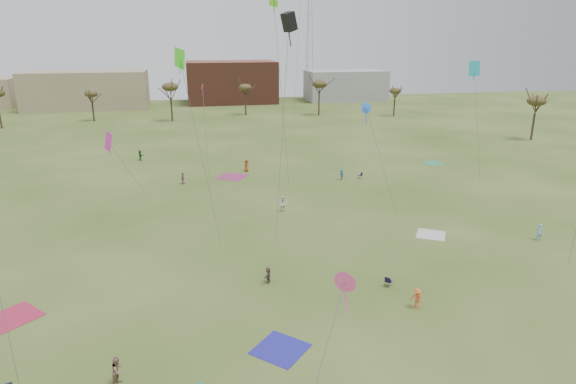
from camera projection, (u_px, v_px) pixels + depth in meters
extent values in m
plane|color=#344816|center=(322.00, 315.00, 35.00)|extent=(260.00, 260.00, 0.00)
imported|color=#866555|center=(118.00, 371.00, 27.83)|extent=(0.94, 1.05, 1.76)
imported|color=brown|center=(268.00, 275.00, 39.43)|extent=(0.89, 1.29, 1.34)
imported|color=#E55C2B|center=(417.00, 298.00, 35.70)|extent=(1.12, 1.14, 1.57)
imported|color=#82BED9|center=(539.00, 232.00, 47.69)|extent=(0.70, 0.55, 1.69)
imported|color=#9D4185|center=(183.00, 178.00, 65.86)|extent=(0.59, 0.99, 1.59)
imported|color=silver|center=(283.00, 204.00, 55.36)|extent=(0.98, 0.80, 1.85)
imported|color=#22662C|center=(140.00, 155.00, 78.52)|extent=(1.15, 1.58, 1.65)
imported|color=#9A441A|center=(246.00, 166.00, 71.93)|extent=(1.05, 0.91, 1.81)
imported|color=#1D5686|center=(341.00, 175.00, 67.88)|extent=(0.76, 1.05, 1.46)
cube|color=#B02343|center=(14.00, 317.00, 34.77)|extent=(4.41, 4.41, 0.03)
cube|color=#25249D|center=(280.00, 349.00, 31.19)|extent=(4.25, 4.25, 0.03)
cube|color=beige|center=(431.00, 235.00, 49.18)|extent=(3.76, 3.76, 0.03)
cube|color=#942D5F|center=(232.00, 177.00, 69.45)|extent=(4.97, 4.97, 0.03)
cube|color=#34915A|center=(433.00, 163.00, 76.87)|extent=(3.38, 3.38, 0.03)
cube|color=#151233|center=(389.00, 281.00, 38.96)|extent=(0.71, 0.71, 0.04)
cube|color=#151233|center=(388.00, 280.00, 38.71)|extent=(0.45, 0.45, 0.44)
cube|color=#161C3D|center=(360.00, 176.00, 68.52)|extent=(0.56, 0.56, 0.04)
cube|color=#161C3D|center=(362.00, 174.00, 68.52)|extent=(0.20, 0.51, 0.44)
cube|color=teal|center=(474.00, 68.00, 62.89)|extent=(0.97, 0.97, 1.91)
cube|color=teal|center=(474.00, 74.00, 63.09)|extent=(0.08, 0.08, 1.72)
cylinder|color=#4C4C51|center=(477.00, 126.00, 63.16)|extent=(0.17, 4.08, 14.17)
cylinder|color=#4C4C51|center=(297.00, 64.00, 89.17)|extent=(1.88, 1.66, 26.61)
cone|color=blue|center=(366.00, 108.00, 51.93)|extent=(1.17, 0.09, 1.17)
cube|color=blue|center=(366.00, 115.00, 52.15)|extent=(0.08, 0.08, 1.91)
cylinder|color=#4C4C51|center=(381.00, 162.00, 51.96)|extent=(2.51, 4.00, 10.86)
cube|color=#69D623|center=(273.00, 4.00, 56.98)|extent=(0.08, 0.08, 1.83)
cylinder|color=#4C4C51|center=(282.00, 95.00, 59.95)|extent=(1.71, 0.84, 22.41)
cube|color=black|center=(289.00, 22.00, 44.41)|extent=(0.95, 0.95, 1.63)
cube|color=black|center=(289.00, 33.00, 44.69)|extent=(0.08, 0.08, 2.45)
cylinder|color=#4C4C51|center=(282.00, 133.00, 44.86)|extent=(2.33, 4.88, 19.37)
cube|color=#45E528|center=(180.00, 58.00, 41.88)|extent=(0.87, 0.87, 1.70)
cube|color=#45E528|center=(180.00, 66.00, 42.06)|extent=(0.08, 0.08, 1.53)
cylinder|color=#4C4C51|center=(201.00, 154.00, 43.37)|extent=(2.71, 2.71, 16.30)
cone|color=#D1165E|center=(202.00, 86.00, 65.07)|extent=(0.88, 0.06, 0.88)
cube|color=#D1165E|center=(203.00, 91.00, 65.24)|extent=(0.08, 0.08, 1.43)
cylinder|color=#4C4C51|center=(206.00, 133.00, 64.91)|extent=(0.12, 4.22, 11.75)
cone|color=#DD4587|center=(345.00, 282.00, 25.95)|extent=(1.24, 0.09, 1.24)
cube|color=#DD4587|center=(345.00, 295.00, 26.19)|extent=(0.08, 0.08, 2.04)
cylinder|color=#4C4C51|center=(324.00, 355.00, 24.60)|extent=(3.37, 4.11, 5.73)
cube|color=#C5229F|center=(108.00, 142.00, 55.27)|extent=(1.04, 1.04, 2.05)
cube|color=#C5229F|center=(109.00, 148.00, 55.49)|extent=(0.08, 0.08, 1.84)
cylinder|color=#4C4C51|center=(127.00, 168.00, 57.48)|extent=(3.22, 1.93, 6.78)
cylinder|color=#3A2B1E|center=(0.00, 117.00, 105.27)|extent=(0.40, 0.40, 5.10)
cylinder|color=#3A2B1E|center=(93.00, 112.00, 114.45)|extent=(0.40, 0.40, 4.32)
ellipsoid|color=#473D1E|center=(91.00, 94.00, 113.18)|extent=(3.02, 3.02, 1.58)
cylinder|color=#3A2B1E|center=(172.00, 110.00, 114.01)|extent=(0.40, 0.40, 5.40)
ellipsoid|color=#473D1E|center=(170.00, 87.00, 112.43)|extent=(3.78, 3.78, 1.98)
cylinder|color=#3A2B1E|center=(246.00, 106.00, 123.18)|extent=(0.40, 0.40, 4.68)
ellipsoid|color=#473D1E|center=(245.00, 87.00, 121.81)|extent=(3.28, 3.28, 1.72)
cylinder|color=#3A2B1E|center=(319.00, 105.00, 122.82)|extent=(0.40, 0.40, 5.28)
ellipsoid|color=#473D1E|center=(319.00, 84.00, 121.28)|extent=(3.70, 3.70, 1.94)
cylinder|color=#3A2B1E|center=(394.00, 108.00, 121.78)|extent=(0.40, 0.40, 4.20)
ellipsoid|color=#473D1E|center=(395.00, 91.00, 120.55)|extent=(2.94, 2.94, 1.54)
cylinder|color=#3A2B1E|center=(533.00, 127.00, 93.55)|extent=(0.40, 0.40, 5.04)
ellipsoid|color=#473D1E|center=(537.00, 101.00, 92.07)|extent=(3.53, 3.53, 1.85)
cube|color=#937F60|center=(87.00, 90.00, 134.09)|extent=(32.00, 14.00, 10.00)
cube|color=brown|center=(231.00, 82.00, 146.15)|extent=(26.00, 16.00, 12.00)
cube|color=gray|center=(345.00, 85.00, 151.47)|extent=(24.00, 12.00, 9.00)
cylinder|color=#9EA3A8|center=(312.00, 36.00, 151.86)|extent=(0.16, 0.16, 38.00)
cylinder|color=#9EA3A8|center=(307.00, 36.00, 152.33)|extent=(0.16, 0.16, 38.00)
cylinder|color=#9EA3A8|center=(308.00, 36.00, 150.87)|extent=(0.16, 0.16, 38.00)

